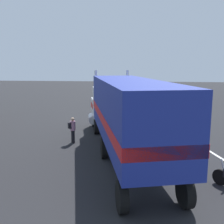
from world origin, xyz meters
TOP-DOWN VIEW (x-y plane):
  - ground_plane at (0.00, 0.00)m, footprint 120.00×120.00m
  - lane_stripe_near at (-1.17, -3.50)m, footprint 4.33×1.12m
  - lane_stripe_mid at (-4.04, -5.83)m, footprint 4.28×1.33m
  - semi_truck at (-5.67, -1.12)m, footprint 14.32×6.10m
  - person_bystander at (-3.62, 2.26)m, footprint 0.43×0.48m

SIDE VIEW (x-z plane):
  - ground_plane at x=0.00m, z-range 0.00..0.00m
  - lane_stripe_near at x=-1.17m, z-range 0.00..0.01m
  - lane_stripe_mid at x=-4.04m, z-range 0.00..0.01m
  - person_bystander at x=-3.62m, z-range 0.08..1.71m
  - semi_truck at x=-5.67m, z-range 0.27..4.77m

